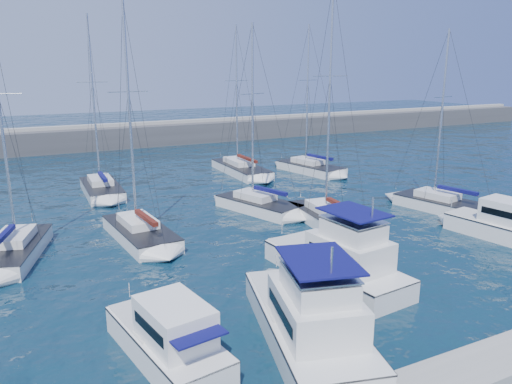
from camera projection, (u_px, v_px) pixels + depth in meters
name	position (u px, v px, depth m)	size (l,w,h in m)	color
ground	(350.00, 267.00, 29.79)	(220.00, 220.00, 0.00)	black
breakwater	(137.00, 138.00, 74.52)	(160.00, 6.00, 4.45)	#424244
motor_yacht_port_outer	(169.00, 340.00, 20.10)	(3.66, 7.31, 3.20)	white
motor_yacht_port_inner	(310.00, 320.00, 21.28)	(5.97, 10.36, 4.69)	silver
motor_yacht_stbd_inner	(340.00, 262.00, 27.56)	(4.27, 9.52, 4.69)	silver
motor_yacht_stbd_outer	(497.00, 224.00, 34.76)	(3.64, 6.49, 3.20)	white
sailboat_mid_a	(13.00, 250.00, 31.01)	(5.26, 8.37, 16.15)	silver
sailboat_mid_b	(140.00, 232.00, 34.28)	(3.75, 8.30, 16.08)	white
sailboat_mid_c	(259.00, 205.00, 41.04)	(5.26, 8.13, 15.21)	silver
sailboat_mid_d	(331.00, 219.00, 37.33)	(4.01, 8.95, 17.63)	white
sailboat_mid_e	(441.00, 204.00, 41.29)	(4.74, 8.03, 14.78)	silver
sailboat_back_a	(102.00, 188.00, 46.42)	(3.30, 8.30, 16.42)	silver
sailboat_back_b	(241.00, 169.00, 55.33)	(3.25, 9.97, 16.18)	white
sailboat_back_c	(311.00, 168.00, 55.83)	(4.74, 8.66, 16.24)	silver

